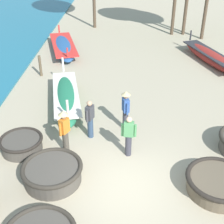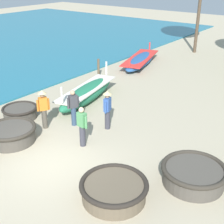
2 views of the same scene
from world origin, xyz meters
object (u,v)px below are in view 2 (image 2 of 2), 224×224
object	(u,v)px
fisherman_crouching	(43,107)
mooring_post_mid_beach	(98,68)
fisherman_by_coracle	(107,107)
fisherman_hauling	(73,107)
coracle_tilted	(114,189)
long_boat_ochre_hull	(87,93)
long_boat_red_hull	(140,60)
coracle_front_left	(20,112)
coracle_front_right	(11,133)
coracle_center	(194,174)
fisherman_standing_right	(82,126)

from	to	relation	value
fisherman_crouching	mooring_post_mid_beach	bearing A→B (deg)	110.72
fisherman_by_coracle	fisherman_hauling	bearing A→B (deg)	-155.43
coracle_tilted	fisherman_hauling	size ratio (longest dim) A/B	1.27
coracle_tilted	long_boat_ochre_hull	bearing A→B (deg)	137.31
long_boat_red_hull	fisherman_crouching	world-z (taller)	fisherman_crouching
long_boat_red_hull	coracle_front_left	bearing A→B (deg)	-88.40
coracle_front_right	coracle_center	xyz separation A→B (m)	(6.63, 1.80, -0.00)
fisherman_standing_right	fisherman_crouching	world-z (taller)	fisherman_crouching
coracle_center	fisherman_by_coracle	bearing A→B (deg)	163.76
fisherman_hauling	fisherman_by_coracle	xyz separation A→B (m)	(1.33, 0.61, 0.12)
long_boat_red_hull	fisherman_by_coracle	distance (m)	9.68
long_boat_ochre_hull	fisherman_hauling	distance (m)	2.72
mooring_post_mid_beach	fisherman_crouching	bearing A→B (deg)	-69.28
coracle_center	long_boat_red_hull	world-z (taller)	long_boat_red_hull
coracle_front_right	coracle_tilted	bearing A→B (deg)	-2.72
long_boat_red_hull	fisherman_hauling	world-z (taller)	fisherman_hauling
fisherman_hauling	long_boat_ochre_hull	bearing A→B (deg)	119.38
coracle_front_right	coracle_tilted	distance (m)	5.11
coracle_front_right	long_boat_red_hull	xyz separation A→B (m)	(-1.73, 11.85, -0.03)
coracle_tilted	coracle_front_left	bearing A→B (deg)	164.88
coracle_center	fisherman_by_coracle	world-z (taller)	fisherman_by_coracle
coracle_front_left	fisherman_crouching	bearing A→B (deg)	0.49
coracle_tilted	fisherman_standing_right	size ratio (longest dim) A/B	1.27
fisherman_standing_right	coracle_tilted	bearing A→B (deg)	-31.49
fisherman_standing_right	fisherman_hauling	size ratio (longest dim) A/B	1.00
fisherman_crouching	fisherman_hauling	bearing A→B (deg)	49.36
long_boat_ochre_hull	fisherman_hauling	bearing A→B (deg)	-60.62
long_boat_red_hull	fisherman_standing_right	distance (m)	11.22
coracle_front_right	fisherman_hauling	world-z (taller)	fisherman_hauling
coracle_front_left	fisherman_hauling	distance (m)	2.63
coracle_center	coracle_tilted	size ratio (longest dim) A/B	1.01
coracle_front_right	fisherman_hauling	xyz separation A→B (m)	(0.96, 2.46, 0.50)
fisherman_crouching	fisherman_by_coracle	size ratio (longest dim) A/B	1.00
long_boat_ochre_hull	fisherman_crouching	size ratio (longest dim) A/B	2.92
coracle_center	fisherman_standing_right	xyz separation A→B (m)	(-4.24, -0.38, 0.50)
fisherman_standing_right	fisherman_crouching	distance (m)	2.23
fisherman_crouching	coracle_front_left	bearing A→B (deg)	-179.51
coracle_front_left	coracle_tilted	distance (m)	6.78
fisherman_crouching	mooring_post_mid_beach	size ratio (longest dim) A/B	1.46
fisherman_crouching	coracle_front_right	bearing A→B (deg)	-96.25
fisherman_crouching	fisherman_hauling	xyz separation A→B (m)	(0.79, 0.92, -0.12)
coracle_front_right	fisherman_hauling	distance (m)	2.68
long_boat_red_hull	fisherman_crouching	size ratio (longest dim) A/B	3.24
long_boat_ochre_hull	mooring_post_mid_beach	world-z (taller)	long_boat_ochre_hull
coracle_center	fisherman_hauling	xyz separation A→B (m)	(-5.67, 0.66, 0.50)
coracle_front_left	fisherman_crouching	xyz separation A→B (m)	(1.61, 0.01, 0.68)
fisherman_hauling	coracle_front_right	bearing A→B (deg)	-111.27
coracle_tilted	long_boat_red_hull	xyz separation A→B (m)	(-6.83, 12.09, -0.00)
fisherman_crouching	fisherman_by_coracle	world-z (taller)	same
coracle_tilted	fisherman_crouching	xyz separation A→B (m)	(-4.94, 1.78, 0.65)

